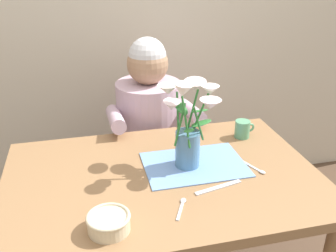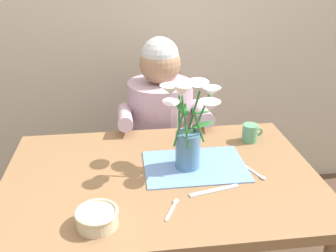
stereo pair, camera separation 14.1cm
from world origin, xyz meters
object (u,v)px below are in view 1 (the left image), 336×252
(ceramic_bowl, at_px, (109,222))
(flower_vase, at_px, (189,122))
(dinner_knife, at_px, (218,187))
(coffee_cup, at_px, (243,129))
(seated_person, at_px, (150,141))

(ceramic_bowl, bearing_deg, flower_vase, 42.56)
(flower_vase, relative_size, dinner_knife, 1.92)
(flower_vase, relative_size, coffee_cup, 3.92)
(ceramic_bowl, xyz_separation_m, coffee_cup, (0.65, 0.49, 0.01))
(coffee_cup, bearing_deg, seated_person, 132.82)
(flower_vase, bearing_deg, coffee_cup, 29.70)
(coffee_cup, bearing_deg, flower_vase, -150.30)
(seated_person, height_order, coffee_cup, seated_person)
(seated_person, xyz_separation_m, flower_vase, (0.05, -0.57, 0.37))
(seated_person, bearing_deg, coffee_cup, -47.49)
(ceramic_bowl, distance_m, coffee_cup, 0.82)
(flower_vase, xyz_separation_m, dinner_knife, (0.06, -0.18, -0.19))
(flower_vase, height_order, coffee_cup, flower_vase)
(seated_person, bearing_deg, dinner_knife, -81.82)
(flower_vase, bearing_deg, dinner_knife, -70.83)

